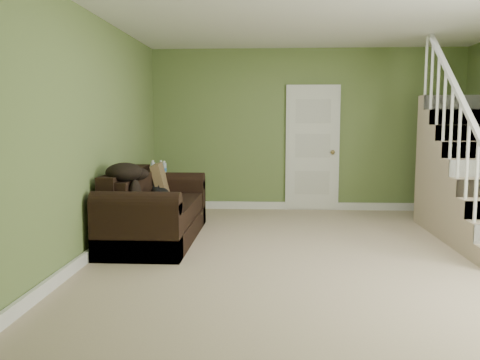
# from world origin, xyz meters

# --- Properties ---
(floor) EXTENTS (5.00, 5.50, 0.01)m
(floor) POSITION_xyz_m (0.00, 0.00, 0.00)
(floor) COLOR tan
(floor) RESTS_ON ground
(ceiling) EXTENTS (5.00, 5.50, 0.01)m
(ceiling) POSITION_xyz_m (0.00, 0.00, 2.60)
(ceiling) COLOR white
(ceiling) RESTS_ON wall_back
(wall_back) EXTENTS (5.00, 0.04, 2.60)m
(wall_back) POSITION_xyz_m (0.00, 2.75, 1.30)
(wall_back) COLOR olive
(wall_back) RESTS_ON floor
(wall_front) EXTENTS (5.00, 0.04, 2.60)m
(wall_front) POSITION_xyz_m (0.00, -2.75, 1.30)
(wall_front) COLOR olive
(wall_front) RESTS_ON floor
(wall_left) EXTENTS (0.04, 5.50, 2.60)m
(wall_left) POSITION_xyz_m (-2.50, 0.00, 1.30)
(wall_left) COLOR olive
(wall_left) RESTS_ON floor
(baseboard_back) EXTENTS (5.00, 0.04, 0.12)m
(baseboard_back) POSITION_xyz_m (0.00, 2.72, 0.06)
(baseboard_back) COLOR white
(baseboard_back) RESTS_ON floor
(baseboard_left) EXTENTS (0.04, 5.50, 0.12)m
(baseboard_left) POSITION_xyz_m (-2.47, 0.00, 0.06)
(baseboard_left) COLOR white
(baseboard_left) RESTS_ON floor
(door) EXTENTS (0.86, 0.12, 2.02)m
(door) POSITION_xyz_m (0.10, 2.71, 1.01)
(door) COLOR white
(door) RESTS_ON floor
(staircase) EXTENTS (1.00, 2.51, 2.82)m
(staircase) POSITION_xyz_m (1.99, 0.97, 0.64)
(staircase) COLOR tan
(staircase) RESTS_ON floor
(sofa) EXTENTS (0.93, 2.16, 0.85)m
(sofa) POSITION_xyz_m (-2.02, 0.50, 0.33)
(sofa) COLOR black
(sofa) RESTS_ON floor
(side_table) EXTENTS (0.62, 0.62, 0.87)m
(side_table) POSITION_xyz_m (-2.21, 1.80, 0.33)
(side_table) COLOR black
(side_table) RESTS_ON floor
(cat) EXTENTS (0.23, 0.48, 0.23)m
(cat) POSITION_xyz_m (-1.92, 0.54, 0.55)
(cat) COLOR black
(cat) RESTS_ON sofa
(banana) EXTENTS (0.10, 0.22, 0.06)m
(banana) POSITION_xyz_m (-1.94, 0.06, 0.49)
(banana) COLOR #D1C917
(banana) RESTS_ON sofa
(throw_pillow) EXTENTS (0.27, 0.48, 0.48)m
(throw_pillow) POSITION_xyz_m (-2.05, 1.14, 0.65)
(throw_pillow) COLOR #503620
(throw_pillow) RESTS_ON sofa
(throw_blanket) EXTENTS (0.42, 0.54, 0.21)m
(throw_blanket) POSITION_xyz_m (-2.22, -0.00, 0.88)
(throw_blanket) COLOR black
(throw_blanket) RESTS_ON sofa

